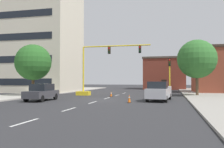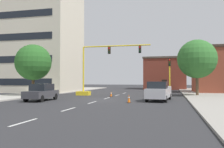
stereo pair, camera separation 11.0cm
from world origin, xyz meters
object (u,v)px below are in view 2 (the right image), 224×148
Objects in this scene: traffic_signal_gantry at (93,79)px; traffic_cone_roadside_b at (129,99)px; traffic_light_pole_right at (170,69)px; pickup_truck_silver at (159,91)px; traffic_cone_roadside_a at (111,94)px; tree_left_near at (33,62)px; tree_right_mid at (197,59)px; sedan_dark_gray_near_left at (42,92)px.

traffic_signal_gantry is 13.04× the size of traffic_cone_roadside_b.
traffic_light_pole_right is 9.37m from traffic_cone_roadside_b.
pickup_truck_silver reaches higher than traffic_cone_roadside_a.
traffic_signal_gantry is 1.50× the size of tree_left_near.
traffic_cone_roadside_a is (-6.25, 4.71, -0.64)m from pickup_truck_silver.
tree_right_mid reaches higher than sedan_dark_gray_near_left.
pickup_truck_silver is at bearing -119.27° from tree_right_mid.
traffic_light_pole_right is (10.36, -1.28, 1.22)m from traffic_signal_gantry.
traffic_cone_roadside_b is (3.61, -7.60, 0.05)m from traffic_cone_roadside_a.
traffic_signal_gantry is at bearing 27.40° from tree_left_near.
traffic_signal_gantry is 1.83× the size of pickup_truck_silver.
traffic_cone_roadside_a is at bearing -29.05° from traffic_signal_gantry.
pickup_truck_silver is at bearing 13.52° from sedan_dark_gray_near_left.
traffic_cone_roadside_b is at bearing -0.38° from sedan_dark_gray_near_left.
tree_left_near is at bearing -165.38° from tree_right_mid.
tree_left_near is 1.49× the size of sedan_dark_gray_near_left.
tree_left_near is at bearing 128.55° from sedan_dark_gray_near_left.
traffic_light_pole_right is at bearing 78.05° from pickup_truck_silver.
tree_right_mid reaches higher than traffic_cone_roadside_b.
traffic_light_pole_right is at bearing -138.63° from tree_right_mid.
sedan_dark_gray_near_left is at bearing -146.03° from tree_right_mid.
traffic_signal_gantry is 2.13× the size of traffic_light_pole_right.
tree_left_near is 15.30m from traffic_cone_roadside_b.
traffic_cone_roadside_b is at bearing -64.62° from traffic_cone_roadside_a.
traffic_signal_gantry reaches higher than pickup_truck_silver.
traffic_cone_roadside_a is at bearing -162.10° from tree_right_mid.
traffic_signal_gantry is 9.67m from sedan_dark_gray_near_left.
tree_right_mid reaches higher than traffic_signal_gantry.
traffic_light_pole_right reaches higher than traffic_cone_roadside_b.
tree_right_mid is 11.02× the size of traffic_cone_roadside_a.
sedan_dark_gray_near_left is at bearing 179.62° from traffic_cone_roadside_b.
traffic_signal_gantry is 10.51m from traffic_light_pole_right.
traffic_light_pole_right is 17.52m from tree_left_near.
tree_right_mid is (13.88, 1.82, 2.59)m from traffic_signal_gantry.
traffic_cone_roadside_b is (6.64, -9.28, -1.93)m from traffic_signal_gantry.
traffic_cone_roadside_b is (-7.24, -11.11, -4.52)m from tree_right_mid.
tree_left_near is at bearing 157.41° from traffic_cone_roadside_b.
traffic_cone_roadside_b is at bearing -114.93° from traffic_light_pole_right.
traffic_light_pole_right reaches higher than pickup_truck_silver.
sedan_dark_gray_near_left is (-2.52, -9.22, -1.42)m from traffic_signal_gantry.
tree_left_near is 10.99m from traffic_cone_roadside_a.
traffic_light_pole_right is at bearing 3.15° from traffic_cone_roadside_a.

